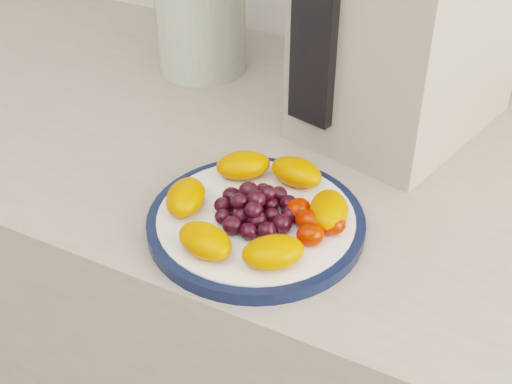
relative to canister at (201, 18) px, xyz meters
The scene contains 8 objects.
counter 0.59m from the canister, 32.09° to the right, with size 3.50×0.60×0.90m, color #9D9285.
cabinet_face 0.62m from the canister, 32.09° to the right, with size 3.48×0.58×0.84m, color #936B4B.
plate_rim 0.41m from the canister, 50.75° to the right, with size 0.24×0.24×0.01m, color #0C1633.
plate_face 0.41m from the canister, 50.75° to the right, with size 0.22×0.22×0.02m, color white.
canister is the anchor object (origin of this frame).
appliance_body 0.33m from the canister, ahead, with size 0.19×0.27×0.33m, color #A59B8D.
appliance_panel 0.30m from the canister, 30.44° to the right, with size 0.06×0.02×0.25m, color black.
fruit_plate 0.41m from the canister, 50.07° to the right, with size 0.21×0.21×0.03m.
Camera 1 is at (0.32, 0.49, 1.40)m, focal length 50.00 mm.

